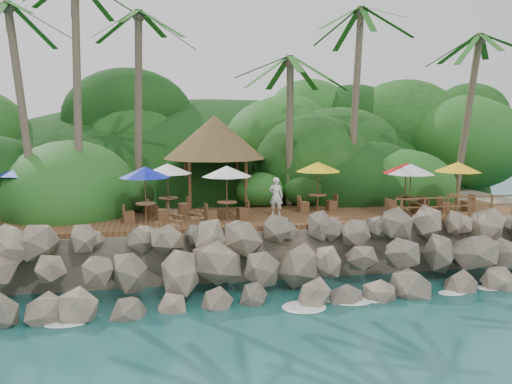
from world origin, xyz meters
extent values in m
plane|color=#19514F|center=(0.00, 0.00, 0.00)|extent=(140.00, 140.00, 0.00)
cube|color=gray|center=(0.00, 16.00, 1.05)|extent=(32.00, 25.20, 2.10)
ellipsoid|color=#143811|center=(0.00, 23.50, 0.00)|extent=(44.80, 28.00, 15.40)
cube|color=brown|center=(0.00, 6.00, 2.20)|extent=(26.00, 5.00, 0.20)
ellipsoid|color=white|center=(-9.00, 0.30, 0.03)|extent=(1.20, 0.80, 0.06)
ellipsoid|color=white|center=(-6.00, 0.30, 0.03)|extent=(1.20, 0.80, 0.06)
ellipsoid|color=white|center=(-3.00, 0.30, 0.03)|extent=(1.20, 0.80, 0.06)
ellipsoid|color=white|center=(0.00, 0.30, 0.03)|extent=(1.20, 0.80, 0.06)
ellipsoid|color=white|center=(3.00, 0.30, 0.03)|extent=(1.20, 0.80, 0.06)
ellipsoid|color=white|center=(6.00, 0.30, 0.03)|extent=(1.20, 0.80, 0.06)
ellipsoid|color=white|center=(9.00, 0.30, 0.03)|extent=(1.20, 0.80, 0.06)
cylinder|color=brown|center=(-10.32, 8.08, 7.13)|extent=(1.53, 1.89, 9.56)
cylinder|color=brown|center=(-7.93, 8.25, 7.83)|extent=(0.42, 2.53, 10.91)
cylinder|color=brown|center=(-5.23, 9.42, 7.06)|extent=(0.79, 0.76, 9.52)
ellipsoid|color=#23601E|center=(-5.23, 9.42, 11.81)|extent=(6.00, 6.00, 2.40)
cylinder|color=brown|center=(2.22, 8.49, 6.01)|extent=(0.61, 1.04, 7.42)
ellipsoid|color=#23601E|center=(2.22, 8.49, 9.71)|extent=(6.00, 6.00, 2.40)
cylinder|color=brown|center=(5.84, 8.91, 7.36)|extent=(1.18, 1.23, 10.10)
ellipsoid|color=#23601E|center=(5.84, 8.91, 12.42)|extent=(6.00, 6.00, 2.40)
cylinder|color=brown|center=(12.00, 8.42, 6.67)|extent=(0.91, 1.36, 8.73)
ellipsoid|color=#23601E|center=(12.00, 8.42, 11.05)|extent=(6.00, 6.00, 2.40)
cylinder|color=brown|center=(-2.86, 8.23, 3.50)|extent=(0.16, 0.16, 2.40)
cylinder|color=brown|center=(-0.06, 8.23, 3.50)|extent=(0.16, 0.16, 2.40)
cylinder|color=brown|center=(-2.86, 11.03, 3.50)|extent=(0.16, 0.16, 2.40)
cylinder|color=brown|center=(-0.06, 11.03, 3.50)|extent=(0.16, 0.16, 2.40)
cone|color=brown|center=(-1.46, 9.63, 5.80)|extent=(5.24, 5.24, 2.20)
cylinder|color=brown|center=(-1.45, 5.26, 2.69)|extent=(0.08, 0.08, 0.78)
cylinder|color=brown|center=(-1.45, 5.26, 3.09)|extent=(0.88, 0.88, 0.05)
cylinder|color=brown|center=(-1.45, 5.26, 3.46)|extent=(0.05, 0.05, 2.31)
cone|color=white|center=(-1.45, 5.26, 4.46)|extent=(2.21, 2.21, 0.47)
cube|color=brown|center=(-2.18, 5.14, 2.54)|extent=(0.51, 0.51, 0.48)
cube|color=brown|center=(-0.73, 5.39, 2.54)|extent=(0.51, 0.51, 0.48)
cylinder|color=brown|center=(6.92, 5.09, 2.69)|extent=(0.08, 0.08, 0.78)
cylinder|color=brown|center=(6.92, 5.09, 3.09)|extent=(0.88, 0.88, 0.05)
cylinder|color=brown|center=(6.92, 5.09, 3.46)|extent=(0.05, 0.05, 2.31)
cone|color=red|center=(6.92, 5.09, 4.46)|extent=(2.21, 2.21, 0.47)
cube|color=brown|center=(6.20, 4.93, 2.54)|extent=(0.53, 0.53, 0.48)
cube|color=brown|center=(7.64, 5.24, 2.54)|extent=(0.53, 0.53, 0.48)
cylinder|color=brown|center=(6.95, 4.67, 2.69)|extent=(0.08, 0.08, 0.78)
cylinder|color=brown|center=(6.95, 4.67, 3.09)|extent=(0.88, 0.88, 0.05)
cylinder|color=brown|center=(6.95, 4.67, 3.46)|extent=(0.05, 0.05, 2.31)
cone|color=silver|center=(6.95, 4.67, 4.46)|extent=(2.21, 2.21, 0.47)
cube|color=brown|center=(6.23, 4.49, 2.54)|extent=(0.54, 0.54, 0.48)
cube|color=brown|center=(7.66, 4.86, 2.54)|extent=(0.54, 0.54, 0.48)
cylinder|color=brown|center=(-10.30, 7.60, 2.69)|extent=(0.08, 0.08, 0.78)
cylinder|color=brown|center=(-10.30, 7.60, 3.09)|extent=(0.88, 0.88, 0.05)
cylinder|color=brown|center=(-10.30, 7.60, 3.46)|extent=(0.05, 0.05, 2.31)
cone|color=#0B1299|center=(-10.30, 7.60, 4.46)|extent=(2.21, 2.21, 0.47)
cube|color=brown|center=(-11.01, 7.40, 2.54)|extent=(0.55, 0.55, 0.48)
cube|color=brown|center=(-9.59, 7.80, 2.54)|extent=(0.55, 0.55, 0.48)
cylinder|color=brown|center=(-3.95, 7.02, 2.69)|extent=(0.08, 0.08, 0.78)
cylinder|color=brown|center=(-3.95, 7.02, 3.09)|extent=(0.88, 0.88, 0.05)
cylinder|color=brown|center=(-3.95, 7.02, 3.46)|extent=(0.05, 0.05, 2.31)
cone|color=white|center=(-3.95, 7.02, 4.46)|extent=(2.21, 2.21, 0.47)
cube|color=brown|center=(-4.66, 6.84, 2.54)|extent=(0.54, 0.54, 0.48)
cube|color=brown|center=(-3.24, 7.21, 2.54)|extent=(0.54, 0.54, 0.48)
cylinder|color=brown|center=(9.66, 5.25, 2.69)|extent=(0.08, 0.08, 0.78)
cylinder|color=brown|center=(9.66, 5.25, 3.09)|extent=(0.88, 0.88, 0.05)
cylinder|color=brown|center=(9.66, 5.25, 3.46)|extent=(0.05, 0.05, 2.31)
cone|color=yellow|center=(9.66, 5.25, 4.46)|extent=(2.21, 2.21, 0.47)
cube|color=brown|center=(8.94, 5.11, 2.54)|extent=(0.52, 0.52, 0.48)
cube|color=brown|center=(10.38, 5.40, 2.54)|extent=(0.52, 0.52, 0.48)
cylinder|color=brown|center=(-4.96, 5.53, 2.69)|extent=(0.08, 0.08, 0.78)
cylinder|color=brown|center=(-4.96, 5.53, 3.09)|extent=(0.88, 0.88, 0.05)
cylinder|color=brown|center=(-4.96, 5.53, 3.46)|extent=(0.05, 0.05, 2.31)
cone|color=#0D19AD|center=(-4.96, 5.53, 4.46)|extent=(2.21, 2.21, 0.47)
cube|color=brown|center=(-5.69, 5.39, 2.54)|extent=(0.52, 0.52, 0.48)
cube|color=brown|center=(-4.24, 5.67, 2.54)|extent=(0.52, 0.52, 0.48)
cylinder|color=brown|center=(3.16, 6.66, 2.69)|extent=(0.08, 0.08, 0.78)
cylinder|color=brown|center=(3.16, 6.66, 3.09)|extent=(0.88, 0.88, 0.05)
cylinder|color=brown|center=(3.16, 6.66, 3.46)|extent=(0.05, 0.05, 2.31)
cone|color=yellow|center=(3.16, 6.66, 4.46)|extent=(2.21, 2.21, 0.47)
cube|color=brown|center=(2.43, 6.59, 2.54)|extent=(0.48, 0.48, 0.48)
cube|color=brown|center=(3.90, 6.74, 2.54)|extent=(0.48, 0.48, 0.48)
cylinder|color=brown|center=(6.05, 3.65, 2.80)|extent=(0.10, 0.10, 1.00)
cylinder|color=brown|center=(7.15, 3.65, 2.80)|extent=(0.10, 0.10, 1.00)
cylinder|color=brown|center=(8.25, 3.65, 2.80)|extent=(0.10, 0.10, 1.00)
cylinder|color=brown|center=(9.35, 3.65, 2.80)|extent=(0.10, 0.10, 1.00)
cylinder|color=brown|center=(10.45, 3.65, 2.80)|extent=(0.10, 0.10, 1.00)
cube|color=brown|center=(9.90, 3.65, 3.25)|extent=(8.30, 0.06, 0.06)
cube|color=brown|center=(9.90, 3.65, 2.85)|extent=(8.30, 0.06, 0.06)
imported|color=white|center=(0.91, 5.87, 3.19)|extent=(0.77, 0.66, 1.78)
camera|label=1|loc=(-4.75, -18.21, 6.75)|focal=38.18mm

